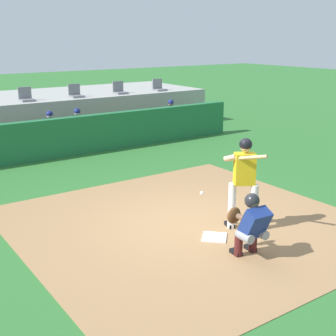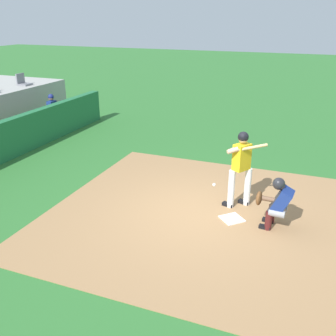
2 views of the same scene
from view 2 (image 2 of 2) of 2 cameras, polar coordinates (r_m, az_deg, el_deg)
name	(u,v)px [view 2 (image 2 of 2)]	position (r m, az deg, el deg)	size (l,w,h in m)	color
ground_plane	(197,213)	(8.82, 4.27, -6.66)	(80.00, 80.00, 0.00)	#2D6B2D
dirt_infield	(197,213)	(8.82, 4.27, -6.63)	(6.40, 6.40, 0.01)	#9E754C
home_plate	(232,219)	(8.64, 9.38, -7.37)	(0.44, 0.44, 0.02)	white
batter_at_plate	(241,165)	(8.84, 10.66, 0.47)	(0.55, 0.90, 1.80)	silver
catcher_crouched	(276,201)	(8.28, 15.63, -4.73)	(0.50, 1.71, 1.13)	gray
dugout_player_3	(55,110)	(15.95, -16.28, 8.16)	(0.49, 0.70, 1.30)	#939399
stadium_seat_6	(23,82)	(17.62, -20.54, 11.76)	(0.46, 0.46, 0.48)	slate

